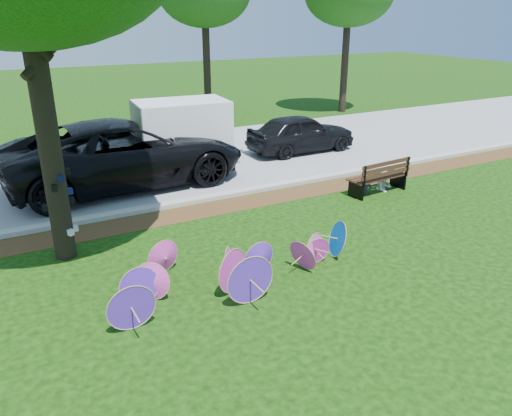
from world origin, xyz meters
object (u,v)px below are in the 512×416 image
Objects in this scene: parasol_pile at (234,268)px; person_right at (385,171)px; black_van at (126,153)px; cargo_trailer at (183,132)px; park_bench at (377,176)px; dark_pickup at (301,133)px; person_left at (367,176)px.

person_right is at bearing 24.84° from parasol_pile.
parasol_pile is 7.03m from person_right.
cargo_trailer is at bearing -77.46° from black_van.
cargo_trailer is at bearing 127.36° from park_bench.
black_van is at bearing 141.73° from park_bench.
dark_pickup reaches higher than person_left.
dark_pickup reaches higher than park_bench.
black_van is 3.70× the size of park_bench.
cargo_trailer is 2.74× the size of person_left.
park_bench is at bearing 173.46° from dark_pickup.
person_left is at bearing 167.21° from park_bench.
parasol_pile is 7.06m from black_van.
person_left is (-0.35, 0.05, 0.02)m from park_bench.
black_van is 7.49m from park_bench.
dark_pickup is 4.94m from person_left.
black_van reaches higher than dark_pickup.
parasol_pile is 6.69m from park_bench.
person_right is (-0.19, -4.86, -0.12)m from dark_pickup.
black_van is at bearing 158.94° from person_left.
person_left is at bearing 27.48° from parasol_pile.
person_left is 0.70m from person_right.
cargo_trailer reaches higher than person_left.
cargo_trailer reaches higher than parasol_pile.
cargo_trailer is (2.01, 0.54, 0.32)m from black_van.
dark_pickup is at bearing 84.62° from person_right.
cargo_trailer is (1.81, 7.58, 0.91)m from parasol_pile.
parasol_pile is at bearing -158.35° from person_right.
parasol_pile is at bearing 139.66° from dark_pickup.
dark_pickup is at bearing 93.44° from person_left.
person_right reaches higher than person_left.
dark_pickup is 2.16× the size of park_bench.
park_bench is at bearing 25.71° from parasol_pile.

